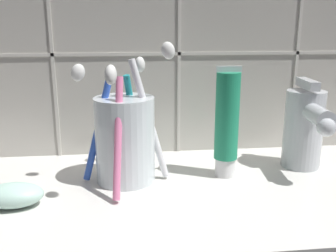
{
  "coord_description": "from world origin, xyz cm",
  "views": [
    {
      "loc": [
        -6.44,
        -44.37,
        22.32
      ],
      "look_at": [
        -1.31,
        1.37,
        9.97
      ],
      "focal_mm": 40.0,
      "sensor_mm": 36.0,
      "label": 1
    }
  ],
  "objects_px": {
    "toothpaste_tube": "(227,123)",
    "soap_bar": "(13,195)",
    "toothbrush_cup": "(125,137)",
    "sink_faucet": "(305,127)"
  },
  "relations": [
    {
      "from": "toothpaste_tube",
      "to": "soap_bar",
      "type": "bearing_deg",
      "value": -166.56
    },
    {
      "from": "sink_faucet",
      "to": "soap_bar",
      "type": "relative_size",
      "value": 1.88
    },
    {
      "from": "sink_faucet",
      "to": "soap_bar",
      "type": "xyz_separation_m",
      "value": [
        -0.39,
        -0.08,
        -0.05
      ]
    },
    {
      "from": "toothpaste_tube",
      "to": "soap_bar",
      "type": "height_order",
      "value": "toothpaste_tube"
    },
    {
      "from": "sink_faucet",
      "to": "toothbrush_cup",
      "type": "bearing_deg",
      "value": -79.95
    },
    {
      "from": "soap_bar",
      "to": "toothbrush_cup",
      "type": "bearing_deg",
      "value": 25.99
    },
    {
      "from": "toothbrush_cup",
      "to": "toothpaste_tube",
      "type": "distance_m",
      "value": 0.14
    },
    {
      "from": "toothpaste_tube",
      "to": "sink_faucet",
      "type": "bearing_deg",
      "value": 7.96
    },
    {
      "from": "toothbrush_cup",
      "to": "toothpaste_tube",
      "type": "xyz_separation_m",
      "value": [
        0.14,
        0.0,
        0.02
      ]
    },
    {
      "from": "toothbrush_cup",
      "to": "sink_faucet",
      "type": "xyz_separation_m",
      "value": [
        0.26,
        0.02,
        0.0
      ]
    }
  ]
}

